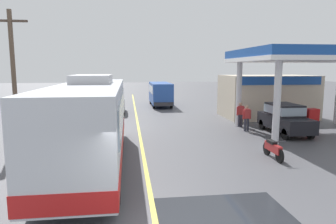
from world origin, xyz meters
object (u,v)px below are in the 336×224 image
(pedestrian_by_shop, at_px, (247,117))
(car_trailing_behind_bus, at_px, (115,102))
(coach_bus_main, at_px, (91,124))
(motorcycle_parked_forecourt, at_px, (273,149))
(car_at_pump, at_px, (285,117))
(pedestrian_near_pump, at_px, (241,113))
(minibus_opposing_lane, at_px, (160,92))

(pedestrian_by_shop, bearing_deg, car_trailing_behind_bus, 133.32)
(coach_bus_main, xyz_separation_m, motorcycle_parked_forecourt, (7.84, -0.21, -1.28))
(car_at_pump, height_order, pedestrian_near_pump, car_at_pump)
(pedestrian_by_shop, bearing_deg, motorcycle_parked_forecourt, -100.79)
(car_at_pump, height_order, pedestrian_by_shop, car_at_pump)
(coach_bus_main, relative_size, car_at_pump, 2.63)
(minibus_opposing_lane, bearing_deg, car_at_pump, -67.59)
(motorcycle_parked_forecourt, xyz_separation_m, pedestrian_near_pump, (1.29, 7.38, 0.49))
(car_at_pump, xyz_separation_m, pedestrian_near_pump, (-1.83, 2.53, -0.08))
(coach_bus_main, bearing_deg, motorcycle_parked_forecourt, -1.55)
(motorcycle_parked_forecourt, relative_size, pedestrian_by_shop, 1.08)
(car_at_pump, height_order, minibus_opposing_lane, minibus_opposing_lane)
(minibus_opposing_lane, distance_m, pedestrian_by_shop, 14.31)
(minibus_opposing_lane, xyz_separation_m, pedestrian_by_shop, (4.04, -13.72, -0.54))
(coach_bus_main, bearing_deg, car_at_pump, 22.92)
(pedestrian_by_shop, relative_size, car_trailing_behind_bus, 0.40)
(motorcycle_parked_forecourt, xyz_separation_m, pedestrian_by_shop, (1.11, 5.82, 0.49))
(motorcycle_parked_forecourt, height_order, car_trailing_behind_bus, car_trailing_behind_bus)
(coach_bus_main, xyz_separation_m, minibus_opposing_lane, (4.91, 19.32, -0.25))
(pedestrian_near_pump, xyz_separation_m, car_trailing_behind_bus, (-8.79, 7.56, 0.08))
(pedestrian_near_pump, bearing_deg, car_at_pump, -54.09)
(coach_bus_main, relative_size, minibus_opposing_lane, 1.80)
(pedestrian_near_pump, relative_size, car_trailing_behind_bus, 0.40)
(motorcycle_parked_forecourt, bearing_deg, car_trailing_behind_bus, 116.64)
(coach_bus_main, bearing_deg, pedestrian_by_shop, 32.06)
(coach_bus_main, height_order, motorcycle_parked_forecourt, coach_bus_main)
(minibus_opposing_lane, bearing_deg, pedestrian_by_shop, -73.59)
(coach_bus_main, relative_size, pedestrian_by_shop, 6.65)
(car_at_pump, bearing_deg, coach_bus_main, -157.08)
(minibus_opposing_lane, relative_size, pedestrian_near_pump, 3.69)
(car_at_pump, bearing_deg, minibus_opposing_lane, 112.41)
(coach_bus_main, distance_m, pedestrian_near_pump, 11.64)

